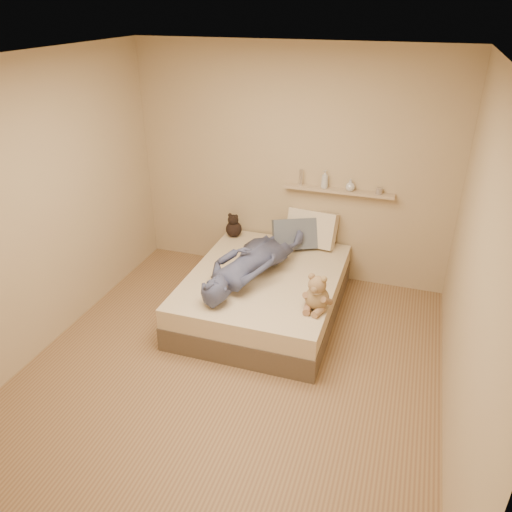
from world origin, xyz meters
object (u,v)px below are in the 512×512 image
(person, at_px, (251,261))
(pillow_grey, at_px, (295,234))
(bed, at_px, (264,293))
(dark_plush, at_px, (234,227))
(pillow_cream, at_px, (312,228))
(game_console, at_px, (221,283))
(wall_shelf, at_px, (338,191))
(teddy_bear, at_px, (317,295))

(person, bearing_deg, pillow_grey, -94.02)
(bed, relative_size, dark_plush, 6.54)
(pillow_cream, bearing_deg, dark_plush, -175.30)
(game_console, bearing_deg, wall_shelf, 60.02)
(teddy_bear, relative_size, dark_plush, 1.25)
(dark_plush, bearing_deg, person, -59.00)
(bed, distance_m, dark_plush, 1.04)
(game_console, height_order, wall_shelf, wall_shelf)
(pillow_grey, relative_size, person, 0.33)
(dark_plush, height_order, person, person)
(bed, height_order, dark_plush, dark_plush)
(game_console, height_order, teddy_bear, teddy_bear)
(game_console, height_order, pillow_grey, pillow_grey)
(dark_plush, xyz_separation_m, wall_shelf, (1.17, 0.15, 0.52))
(teddy_bear, height_order, pillow_grey, teddy_bear)
(pillow_cream, relative_size, pillow_grey, 1.10)
(pillow_cream, bearing_deg, wall_shelf, 17.25)
(pillow_grey, distance_m, wall_shelf, 0.67)
(teddy_bear, height_order, person, teddy_bear)
(game_console, height_order, dark_plush, dark_plush)
(pillow_cream, bearing_deg, game_console, -112.83)
(dark_plush, distance_m, pillow_cream, 0.92)
(bed, relative_size, wall_shelf, 1.58)
(wall_shelf, bearing_deg, pillow_cream, -162.75)
(bed, xyz_separation_m, pillow_grey, (0.14, 0.69, 0.40))
(dark_plush, bearing_deg, bed, -50.70)
(game_console, bearing_deg, bed, 62.23)
(teddy_bear, xyz_separation_m, wall_shelf, (-0.08, 1.37, 0.50))
(pillow_cream, xyz_separation_m, wall_shelf, (0.25, 0.08, 0.45))
(pillow_cream, distance_m, person, 1.00)
(game_console, relative_size, wall_shelf, 0.13)
(dark_plush, bearing_deg, pillow_grey, -4.87)
(pillow_cream, height_order, person, pillow_cream)
(dark_plush, xyz_separation_m, pillow_cream, (0.91, 0.08, 0.07))
(teddy_bear, distance_m, wall_shelf, 1.46)
(bed, bearing_deg, wall_shelf, 58.82)
(pillow_grey, bearing_deg, bed, -101.72)
(game_console, distance_m, teddy_bear, 0.90)
(dark_plush, relative_size, pillow_grey, 0.58)
(game_console, relative_size, pillow_cream, 0.27)
(pillow_grey, bearing_deg, game_console, -108.93)
(pillow_cream, bearing_deg, person, -114.34)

